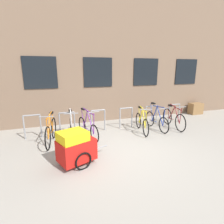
{
  "coord_description": "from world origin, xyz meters",
  "views": [
    {
      "loc": [
        -1.99,
        -4.65,
        2.44
      ],
      "look_at": [
        0.12,
        1.6,
        0.81
      ],
      "focal_mm": 28.31,
      "sensor_mm": 36.0,
      "label": 1
    }
  ],
  "objects_px": {
    "bicycle_maroon": "(173,118)",
    "planter_box": "(196,109)",
    "bicycle_blue": "(156,120)",
    "bicycle_purple": "(88,127)",
    "bicycle_orange": "(51,131)",
    "bicycle_yellow": "(142,122)",
    "bike_trailer": "(76,147)",
    "bicycle_white": "(71,129)"
  },
  "relations": [
    {
      "from": "bicycle_maroon",
      "to": "bicycle_yellow",
      "type": "bearing_deg",
      "value": -178.72
    },
    {
      "from": "bicycle_purple",
      "to": "planter_box",
      "type": "distance_m",
      "value": 6.46
    },
    {
      "from": "bicycle_blue",
      "to": "bicycle_orange",
      "type": "relative_size",
      "value": 0.95
    },
    {
      "from": "bicycle_blue",
      "to": "bike_trailer",
      "type": "bearing_deg",
      "value": -153.46
    },
    {
      "from": "bicycle_purple",
      "to": "planter_box",
      "type": "height_order",
      "value": "bicycle_purple"
    },
    {
      "from": "bicycle_white",
      "to": "bicycle_orange",
      "type": "xyz_separation_m",
      "value": [
        -0.68,
        -0.04,
        0.02
      ]
    },
    {
      "from": "bicycle_blue",
      "to": "bike_trailer",
      "type": "distance_m",
      "value": 3.93
    },
    {
      "from": "bicycle_white",
      "to": "planter_box",
      "type": "distance_m",
      "value": 7.04
    },
    {
      "from": "bicycle_maroon",
      "to": "bicycle_white",
      "type": "bearing_deg",
      "value": -179.86
    },
    {
      "from": "bicycle_maroon",
      "to": "planter_box",
      "type": "height_order",
      "value": "bicycle_maroon"
    },
    {
      "from": "bicycle_yellow",
      "to": "planter_box",
      "type": "relative_size",
      "value": 2.3
    },
    {
      "from": "bike_trailer",
      "to": "bicycle_white",
      "type": "bearing_deg",
      "value": 87.69
    },
    {
      "from": "bicycle_white",
      "to": "bicycle_maroon",
      "type": "relative_size",
      "value": 1.01
    },
    {
      "from": "bicycle_maroon",
      "to": "planter_box",
      "type": "bearing_deg",
      "value": 30.11
    },
    {
      "from": "bicycle_yellow",
      "to": "bicycle_maroon",
      "type": "bearing_deg",
      "value": 1.28
    },
    {
      "from": "bicycle_maroon",
      "to": "planter_box",
      "type": "relative_size",
      "value": 2.48
    },
    {
      "from": "bicycle_blue",
      "to": "bicycle_maroon",
      "type": "distance_m",
      "value": 0.8
    },
    {
      "from": "bicycle_orange",
      "to": "planter_box",
      "type": "xyz_separation_m",
      "value": [
        7.55,
        1.57,
        -0.1
      ]
    },
    {
      "from": "bicycle_yellow",
      "to": "planter_box",
      "type": "distance_m",
      "value": 4.43
    },
    {
      "from": "bicycle_yellow",
      "to": "bicycle_white",
      "type": "relative_size",
      "value": 0.92
    },
    {
      "from": "bicycle_yellow",
      "to": "bike_trailer",
      "type": "distance_m",
      "value": 3.26
    },
    {
      "from": "bike_trailer",
      "to": "planter_box",
      "type": "height_order",
      "value": "bike_trailer"
    },
    {
      "from": "bicycle_white",
      "to": "bicycle_blue",
      "type": "xyz_separation_m",
      "value": [
        3.45,
        0.05,
        -0.01
      ]
    },
    {
      "from": "bicycle_yellow",
      "to": "bicycle_purple",
      "type": "bearing_deg",
      "value": 177.38
    },
    {
      "from": "bicycle_yellow",
      "to": "bicycle_maroon",
      "type": "xyz_separation_m",
      "value": [
        1.51,
        0.03,
        0.02
      ]
    },
    {
      "from": "bicycle_blue",
      "to": "bicycle_yellow",
      "type": "bearing_deg",
      "value": -173.87
    },
    {
      "from": "bicycle_orange",
      "to": "bicycle_maroon",
      "type": "bearing_deg",
      "value": 0.53
    },
    {
      "from": "bicycle_purple",
      "to": "bicycle_white",
      "type": "bearing_deg",
      "value": -172.78
    },
    {
      "from": "bicycle_maroon",
      "to": "planter_box",
      "type": "xyz_separation_m",
      "value": [
        2.63,
        1.53,
        -0.09
      ]
    },
    {
      "from": "bicycle_white",
      "to": "planter_box",
      "type": "height_order",
      "value": "bicycle_white"
    },
    {
      "from": "bicycle_blue",
      "to": "bicycle_purple",
      "type": "distance_m",
      "value": 2.86
    },
    {
      "from": "bicycle_yellow",
      "to": "bicycle_blue",
      "type": "relative_size",
      "value": 0.98
    },
    {
      "from": "bicycle_white",
      "to": "bicycle_maroon",
      "type": "xyz_separation_m",
      "value": [
        4.24,
        0.01,
        0.01
      ]
    },
    {
      "from": "bike_trailer",
      "to": "planter_box",
      "type": "distance_m",
      "value": 7.66
    },
    {
      "from": "bicycle_purple",
      "to": "bicycle_blue",
      "type": "bearing_deg",
      "value": -0.42
    },
    {
      "from": "bicycle_yellow",
      "to": "bike_trailer",
      "type": "height_order",
      "value": "bicycle_yellow"
    },
    {
      "from": "bicycle_white",
      "to": "bike_trailer",
      "type": "relative_size",
      "value": 1.2
    },
    {
      "from": "bicycle_white",
      "to": "bicycle_purple",
      "type": "relative_size",
      "value": 1.03
    },
    {
      "from": "bicycle_blue",
      "to": "bicycle_purple",
      "type": "bearing_deg",
      "value": 179.58
    },
    {
      "from": "bicycle_maroon",
      "to": "bicycle_orange",
      "type": "height_order",
      "value": "bicycle_orange"
    },
    {
      "from": "bicycle_orange",
      "to": "bike_trailer",
      "type": "height_order",
      "value": "bicycle_orange"
    },
    {
      "from": "bicycle_purple",
      "to": "bicycle_orange",
      "type": "bearing_deg",
      "value": -175.03
    }
  ]
}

